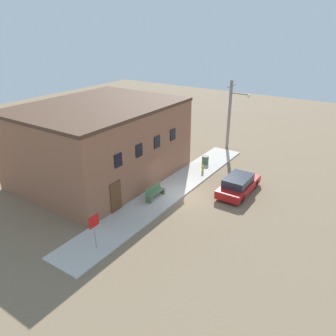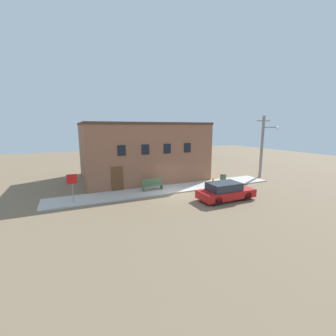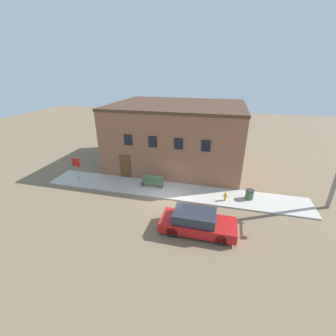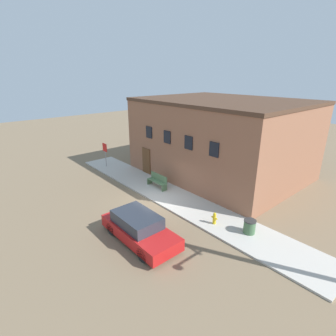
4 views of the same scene
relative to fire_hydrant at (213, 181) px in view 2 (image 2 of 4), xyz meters
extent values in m
plane|color=#7A664C|center=(-4.26, -0.83, -0.44)|extent=(80.00, 80.00, 0.00)
cube|color=#BCB7AD|center=(-4.26, 0.54, -0.39)|extent=(20.87, 2.72, 0.10)
cube|color=#8E5B42|center=(-5.04, 6.67, 2.46)|extent=(12.29, 9.54, 5.79)
cube|color=#4C3323|center=(-5.04, 6.67, 5.47)|extent=(12.39, 9.64, 0.24)
cube|color=black|center=(-8.27, 1.87, 3.15)|extent=(0.70, 0.08, 0.90)
cube|color=black|center=(-6.12, 1.87, 3.15)|extent=(0.70, 0.08, 0.90)
cube|color=black|center=(-3.97, 1.87, 3.15)|extent=(0.70, 0.08, 0.90)
cube|color=black|center=(-1.82, 1.87, 3.15)|extent=(0.70, 0.08, 0.90)
cube|color=brown|center=(-8.73, 1.87, 0.66)|extent=(1.00, 0.08, 2.20)
cylinder|color=gold|center=(0.00, 0.00, -0.06)|extent=(0.18, 0.18, 0.55)
sphere|color=gold|center=(0.00, 0.00, 0.26)|extent=(0.16, 0.16, 0.16)
cylinder|color=gold|center=(-0.14, 0.00, 0.02)|extent=(0.10, 0.08, 0.08)
cylinder|color=gold|center=(0.14, 0.00, 0.02)|extent=(0.10, 0.08, 0.08)
cylinder|color=gray|center=(-12.38, 0.13, 0.71)|extent=(0.06, 0.06, 2.10)
cube|color=red|center=(-12.38, 0.11, 1.40)|extent=(0.72, 0.02, 0.72)
cube|color=#4C6B47|center=(-6.75, 0.68, -0.12)|extent=(0.08, 0.44, 0.43)
cube|color=#4C6B47|center=(-5.05, 0.68, -0.12)|extent=(0.08, 0.44, 0.43)
cube|color=#4C6B47|center=(-5.90, 0.68, 0.11)|extent=(1.77, 0.44, 0.04)
cube|color=#4C6B47|center=(-5.90, 0.88, 0.38)|extent=(1.77, 0.04, 0.50)
cylinder|color=#426642|center=(1.74, 0.68, 0.00)|extent=(0.60, 0.60, 0.68)
cylinder|color=#2D2D2D|center=(1.74, 0.68, 0.37)|extent=(0.63, 0.63, 0.06)
cylinder|color=gray|center=(7.07, 0.97, 2.95)|extent=(0.29, 0.29, 6.78)
cylinder|color=gray|center=(7.07, 0.08, 5.12)|extent=(0.10, 1.80, 0.10)
sphere|color=silver|center=(7.07, -0.82, 5.02)|extent=(0.32, 0.32, 0.32)
cube|color=gray|center=(7.07, 0.97, 5.80)|extent=(1.80, 0.10, 0.10)
cylinder|color=black|center=(-0.16, -3.04, -0.09)|extent=(0.70, 0.20, 0.70)
cylinder|color=black|center=(-0.16, -4.68, -0.09)|extent=(0.70, 0.20, 0.70)
cylinder|color=black|center=(-2.92, -3.04, -0.09)|extent=(0.70, 0.20, 0.70)
cylinder|color=black|center=(-2.92, -4.68, -0.09)|extent=(0.70, 0.20, 0.70)
cube|color=red|center=(-1.54, -3.86, 0.06)|extent=(4.46, 1.83, 0.61)
cube|color=#282D38|center=(-1.76, -3.86, 0.65)|extent=(2.45, 1.61, 0.58)
camera|label=1|loc=(-22.65, -11.60, 11.18)|focal=35.00mm
camera|label=2|loc=(-12.56, -17.28, 5.12)|focal=24.00mm
camera|label=3|loc=(-0.60, -14.86, 8.54)|focal=24.00mm
camera|label=4|loc=(7.78, -10.09, 7.42)|focal=28.00mm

